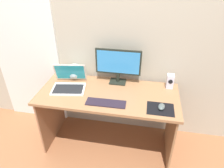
{
  "coord_description": "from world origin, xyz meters",
  "views": [
    {
      "loc": [
        0.36,
        -1.71,
        1.91
      ],
      "look_at": [
        0.05,
        -0.02,
        0.85
      ],
      "focal_mm": 32.69,
      "sensor_mm": 36.0,
      "label": 1
    }
  ],
  "objects": [
    {
      "name": "mouse",
      "position": [
        0.54,
        -0.16,
        0.75
      ],
      "size": [
        0.08,
        0.11,
        0.04
      ],
      "primitive_type": "ellipsoid",
      "rotation": [
        0.0,
        0.0,
        -0.17
      ],
      "color": "#4A5553",
      "rests_on": "mousepad"
    },
    {
      "name": "speaker_right",
      "position": [
        0.63,
        0.23,
        0.8
      ],
      "size": [
        0.07,
        0.08,
        0.15
      ],
      "color": "silver",
      "rests_on": "desk"
    },
    {
      "name": "wall_back",
      "position": [
        0.0,
        0.38,
        1.25
      ],
      "size": [
        6.0,
        0.04,
        2.5
      ],
      "primitive_type": "cube",
      "color": "#B3AB98",
      "rests_on": "ground_plane"
    },
    {
      "name": "laptop",
      "position": [
        -0.43,
        0.04,
        0.77
      ],
      "size": [
        0.39,
        0.37,
        0.23
      ],
      "color": "white",
      "rests_on": "desk"
    },
    {
      "name": "keyboard_external",
      "position": [
        0.01,
        -0.18,
        0.73
      ],
      "size": [
        0.39,
        0.13,
        0.01
      ],
      "primitive_type": "cube",
      "rotation": [
        0.0,
        0.0,
        0.02
      ],
      "color": "black",
      "rests_on": "desk"
    },
    {
      "name": "desk",
      "position": [
        0.0,
        0.0,
        0.58
      ],
      "size": [
        1.45,
        0.64,
        0.73
      ],
      "color": "#966844",
      "rests_on": "ground_plane"
    },
    {
      "name": "monitor",
      "position": [
        0.06,
        0.24,
        0.95
      ],
      "size": [
        0.49,
        0.14,
        0.39
      ],
      "color": "black",
      "rests_on": "desk"
    },
    {
      "name": "mousepad",
      "position": [
        0.53,
        -0.17,
        0.73
      ],
      "size": [
        0.25,
        0.2,
        0.0
      ],
      "primitive_type": "cube",
      "color": "black",
      "rests_on": "desk"
    },
    {
      "name": "ground_plane",
      "position": [
        0.0,
        0.0,
        0.0
      ],
      "size": [
        8.0,
        8.0,
        0.0
      ],
      "primitive_type": "plane",
      "color": "#935B39"
    },
    {
      "name": "fishbowl",
      "position": [
        -0.44,
        0.24,
        0.81
      ],
      "size": [
        0.18,
        0.18,
        0.18
      ],
      "primitive_type": "sphere",
      "color": "silver",
      "rests_on": "desk"
    },
    {
      "name": "door_left",
      "position": [
        -1.08,
        0.34,
        1.01
      ],
      "size": [
        0.82,
        0.02,
        2.02
      ],
      "primitive_type": "cube",
      "color": "white",
      "rests_on": "ground_plane"
    }
  ]
}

